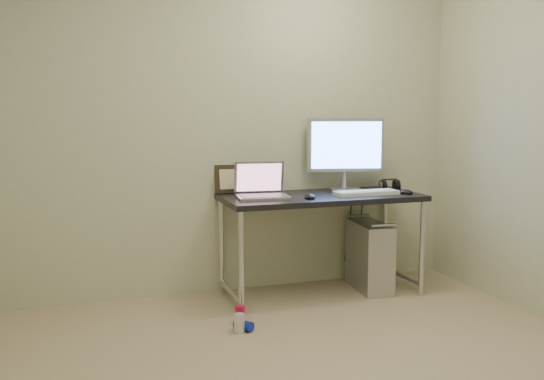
# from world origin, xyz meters

# --- Properties ---
(wall_back) EXTENTS (3.50, 0.02, 2.50)m
(wall_back) POSITION_xyz_m (0.00, 1.75, 1.25)
(wall_back) COLOR beige
(wall_back) RESTS_ON ground
(desk) EXTENTS (1.46, 0.64, 0.75)m
(desk) POSITION_xyz_m (0.56, 1.43, 0.66)
(desk) COLOR black
(desk) RESTS_ON ground
(tower_computer) EXTENTS (0.27, 0.51, 0.55)m
(tower_computer) POSITION_xyz_m (0.97, 1.43, 0.26)
(tower_computer) COLOR silver
(tower_computer) RESTS_ON ground
(cable_a) EXTENTS (0.01, 0.16, 0.69)m
(cable_a) POSITION_xyz_m (0.92, 1.70, 0.40)
(cable_a) COLOR black
(cable_a) RESTS_ON ground
(cable_b) EXTENTS (0.02, 0.11, 0.71)m
(cable_b) POSITION_xyz_m (1.01, 1.68, 0.38)
(cable_b) COLOR black
(cable_b) RESTS_ON ground
(can_red) EXTENTS (0.08, 0.08, 0.12)m
(can_red) POSITION_xyz_m (-0.18, 1.00, 0.06)
(can_red) COLOR #C9113D
(can_red) RESTS_ON ground
(can_white) EXTENTS (0.07, 0.07, 0.12)m
(can_white) POSITION_xyz_m (-0.23, 0.84, 0.06)
(can_white) COLOR silver
(can_white) RESTS_ON ground
(can_blue) EXTENTS (0.12, 0.13, 0.07)m
(can_blue) POSITION_xyz_m (-0.20, 0.87, 0.03)
(can_blue) COLOR #0F22AD
(can_blue) RESTS_ON ground
(laptop) EXTENTS (0.39, 0.33, 0.25)m
(laptop) POSITION_xyz_m (0.10, 1.44, 0.81)
(laptop) COLOR #BABBC1
(laptop) RESTS_ON desk
(monitor) EXTENTS (0.59, 0.22, 0.56)m
(monitor) POSITION_xyz_m (0.83, 1.59, 1.08)
(monitor) COLOR #BABBC1
(monitor) RESTS_ON desk
(keyboard) EXTENTS (0.48, 0.17, 0.03)m
(keyboard) POSITION_xyz_m (0.87, 1.32, 0.76)
(keyboard) COLOR white
(keyboard) RESTS_ON desk
(mouse_right) EXTENTS (0.10, 0.14, 0.04)m
(mouse_right) POSITION_xyz_m (1.18, 1.28, 0.77)
(mouse_right) COLOR black
(mouse_right) RESTS_ON desk
(mouse_left) EXTENTS (0.10, 0.14, 0.04)m
(mouse_left) POSITION_xyz_m (0.41, 1.28, 0.77)
(mouse_left) COLOR black
(mouse_left) RESTS_ON desk
(headphones) EXTENTS (0.16, 0.10, 0.10)m
(headphones) POSITION_xyz_m (1.20, 1.55, 0.78)
(headphones) COLOR black
(headphones) RESTS_ON desk
(picture_frame) EXTENTS (0.27, 0.09, 0.21)m
(picture_frame) POSITION_xyz_m (-0.03, 1.72, 0.86)
(picture_frame) COLOR black
(picture_frame) RESTS_ON desk
(webcam) EXTENTS (0.05, 0.04, 0.13)m
(webcam) POSITION_xyz_m (0.18, 1.71, 0.85)
(webcam) COLOR silver
(webcam) RESTS_ON desk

